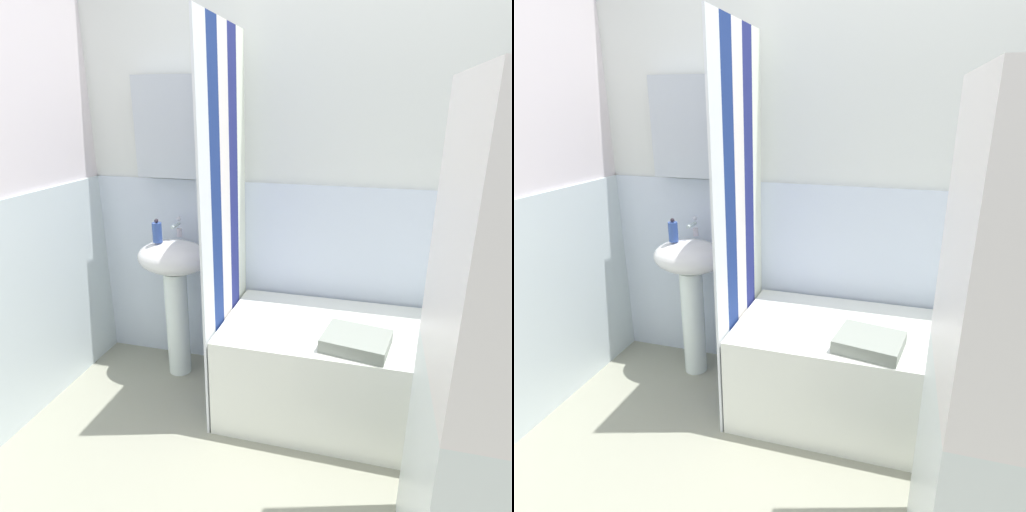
# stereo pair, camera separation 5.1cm
# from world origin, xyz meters

# --- Properties ---
(wall_back_tiled) EXTENTS (3.60, 0.18, 2.40)m
(wall_back_tiled) POSITION_xyz_m (-0.06, 1.26, 1.14)
(wall_back_tiled) COLOR silver
(wall_back_tiled) RESTS_ON ground_plane
(sink) EXTENTS (0.44, 0.34, 0.87)m
(sink) POSITION_xyz_m (-0.94, 1.03, 0.64)
(sink) COLOR white
(sink) RESTS_ON ground_plane
(faucet) EXTENTS (0.03, 0.12, 0.12)m
(faucet) POSITION_xyz_m (-0.94, 1.11, 0.93)
(faucet) COLOR silver
(faucet) RESTS_ON sink
(soap_dispenser) EXTENTS (0.06, 0.06, 0.14)m
(soap_dispenser) POSITION_xyz_m (-1.02, 0.99, 0.93)
(soap_dispenser) COLOR #3552A1
(soap_dispenser) RESTS_ON sink
(bathtub) EXTENTS (1.53, 0.69, 0.53)m
(bathtub) POSITION_xyz_m (0.22, 0.88, 0.27)
(bathtub) COLOR white
(bathtub) RESTS_ON ground_plane
(shower_curtain) EXTENTS (0.01, 0.69, 2.00)m
(shower_curtain) POSITION_xyz_m (-0.56, 0.88, 1.00)
(shower_curtain) COLOR white
(shower_curtain) RESTS_ON ground_plane
(lotion_bottle) EXTENTS (0.06, 0.06, 0.21)m
(lotion_bottle) POSITION_xyz_m (0.89, 1.12, 0.63)
(lotion_bottle) COLOR #BF4C69
(lotion_bottle) RESTS_ON bathtub
(conditioner_bottle) EXTENTS (0.06, 0.06, 0.16)m
(conditioner_bottle) POSITION_xyz_m (0.78, 1.15, 0.61)
(conditioner_bottle) COLOR #2D529F
(conditioner_bottle) RESTS_ON bathtub
(body_wash_bottle) EXTENTS (0.06, 0.06, 0.20)m
(body_wash_bottle) POSITION_xyz_m (0.67, 1.13, 0.63)
(body_wash_bottle) COLOR #237F56
(body_wash_bottle) RESTS_ON bathtub
(towel_folded) EXTENTS (0.34, 0.30, 0.06)m
(towel_folded) POSITION_xyz_m (0.15, 0.69, 0.56)
(towel_folded) COLOR gray
(towel_folded) RESTS_ON bathtub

